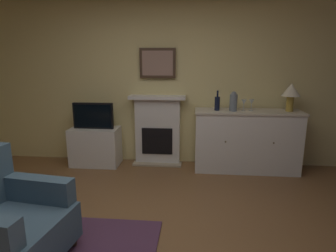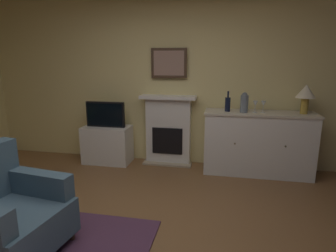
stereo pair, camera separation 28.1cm
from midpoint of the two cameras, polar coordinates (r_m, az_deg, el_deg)
name	(u,v)px [view 2 (the right image)]	position (r m, az deg, el deg)	size (l,w,h in m)	color
wall_rear	(175,75)	(4.50, 3.31, 10.20)	(6.34, 0.06, 2.81)	#EAD68C
fireplace_unit	(168,130)	(4.51, 1.85, -0.82)	(0.87, 0.30, 1.10)	white
framed_picture	(169,63)	(4.42, 2.05, 12.49)	(0.55, 0.04, 0.45)	#473323
sideboard_cabinet	(258,143)	(4.36, 19.34, -3.30)	(1.54, 0.49, 0.92)	white
table_lamp	(306,93)	(4.34, 27.64, 5.81)	(0.26, 0.26, 0.40)	#B79338
wine_bottle	(228,104)	(4.18, 13.79, 4.31)	(0.08, 0.08, 0.29)	black
wine_glass_left	(255,104)	(4.19, 18.99, 4.20)	(0.07, 0.07, 0.16)	silver
wine_glass_center	(263,104)	(4.22, 20.44, 4.16)	(0.07, 0.07, 0.16)	silver
vase_decorative	(244,102)	(4.16, 16.96, 4.53)	(0.11, 0.11, 0.28)	slate
tv_cabinet	(108,144)	(4.68, -10.38, -3.67)	(0.75, 0.42, 0.60)	white
tv_set	(105,114)	(4.55, -10.74, 2.28)	(0.62, 0.07, 0.40)	black
armchair	(4,213)	(2.78, -27.51, -15.34)	(0.90, 0.87, 0.92)	#3F596B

